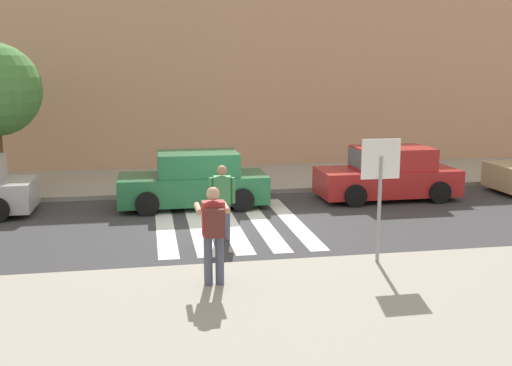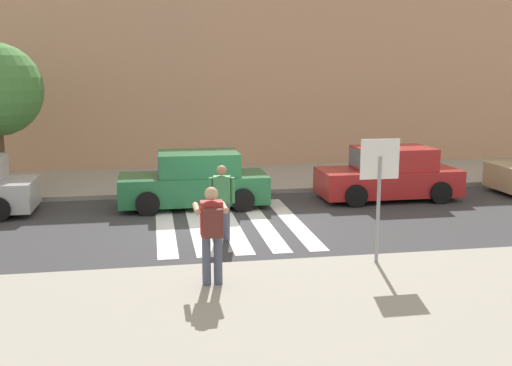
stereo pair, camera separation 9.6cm
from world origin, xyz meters
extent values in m
plane|color=#38383A|center=(0.00, 0.00, 0.00)|extent=(120.00, 120.00, 0.00)
cube|color=#9E998C|center=(0.00, -6.20, 0.07)|extent=(60.00, 6.00, 0.14)
cube|color=#9E998C|center=(0.00, 6.00, 0.07)|extent=(60.00, 4.80, 0.14)
cube|color=tan|center=(0.00, 10.40, 3.57)|extent=(56.00, 4.00, 7.13)
cube|color=silver|center=(-1.60, 0.20, 0.00)|extent=(0.44, 5.20, 0.01)
cube|color=silver|center=(-0.80, 0.20, 0.00)|extent=(0.44, 5.20, 0.01)
cube|color=silver|center=(0.00, 0.20, 0.00)|extent=(0.44, 5.20, 0.01)
cube|color=silver|center=(0.80, 0.20, 0.00)|extent=(0.44, 5.20, 0.01)
cube|color=silver|center=(1.60, 0.20, 0.00)|extent=(0.44, 5.20, 0.01)
cylinder|color=gray|center=(2.36, -3.68, 1.17)|extent=(0.07, 0.07, 2.07)
cube|color=white|center=(2.36, -3.67, 2.16)|extent=(0.76, 0.03, 0.76)
cube|color=red|center=(2.36, -3.65, 2.16)|extent=(0.66, 0.02, 0.66)
cylinder|color=#474C60|center=(-0.99, -4.35, 0.58)|extent=(0.15, 0.15, 0.88)
cylinder|color=#474C60|center=(-0.79, -4.35, 0.58)|extent=(0.15, 0.15, 0.88)
cube|color=#B73333|center=(-0.89, -4.35, 1.32)|extent=(0.38, 0.24, 0.60)
sphere|color=tan|center=(-0.89, -4.35, 1.75)|extent=(0.23, 0.23, 0.23)
cylinder|color=tan|center=(-1.13, -4.13, 1.46)|extent=(0.10, 0.58, 0.10)
cylinder|color=tan|center=(-0.65, -4.12, 1.46)|extent=(0.10, 0.58, 0.10)
cube|color=black|center=(-0.89, -3.95, 1.49)|extent=(0.14, 0.10, 0.10)
cube|color=#5B2823|center=(-0.89, -4.58, 1.30)|extent=(0.32, 0.20, 0.48)
cylinder|color=#474C60|center=(-0.45, -1.22, 0.44)|extent=(0.15, 0.15, 0.88)
cylinder|color=#474C60|center=(-0.26, -1.24, 0.44)|extent=(0.15, 0.15, 0.88)
cube|color=#3D844C|center=(-0.35, -1.23, 1.18)|extent=(0.41, 0.29, 0.60)
sphere|color=#A37556|center=(-0.35, -1.23, 1.61)|extent=(0.23, 0.23, 0.23)
cylinder|color=#3D844C|center=(-0.59, -1.20, 1.16)|extent=(0.10, 0.10, 0.58)
cylinder|color=#3D844C|center=(-0.12, -1.26, 1.16)|extent=(0.10, 0.10, 0.58)
cylinder|color=black|center=(-5.76, 3.15, 0.32)|extent=(0.64, 0.22, 0.64)
cube|color=#236B3D|center=(-0.75, 2.30, 0.53)|extent=(4.10, 1.70, 0.76)
cube|color=#236B3D|center=(-0.60, 2.30, 1.23)|extent=(2.20, 1.56, 0.64)
cube|color=slate|center=(-1.67, 2.30, 1.23)|extent=(0.10, 1.50, 0.54)
cube|color=slate|center=(0.37, 2.30, 1.23)|extent=(0.10, 1.50, 0.51)
cylinder|color=black|center=(-2.02, 1.45, 0.32)|extent=(0.64, 0.22, 0.64)
cylinder|color=black|center=(-2.02, 3.15, 0.32)|extent=(0.64, 0.22, 0.64)
cylinder|color=black|center=(0.53, 1.45, 0.32)|extent=(0.64, 0.22, 0.64)
cylinder|color=black|center=(0.53, 3.15, 0.32)|extent=(0.64, 0.22, 0.64)
cube|color=red|center=(5.00, 2.30, 0.53)|extent=(4.10, 1.70, 0.76)
cube|color=red|center=(5.15, 2.30, 1.23)|extent=(2.20, 1.56, 0.64)
cube|color=slate|center=(4.08, 2.30, 1.23)|extent=(0.10, 1.50, 0.54)
cube|color=slate|center=(6.12, 2.30, 1.23)|extent=(0.10, 1.50, 0.51)
cylinder|color=black|center=(3.73, 1.45, 0.32)|extent=(0.64, 0.22, 0.64)
cylinder|color=black|center=(3.73, 3.15, 0.32)|extent=(0.64, 0.22, 0.64)
cylinder|color=black|center=(6.28, 1.45, 0.32)|extent=(0.64, 0.22, 0.64)
cylinder|color=black|center=(6.28, 3.15, 0.32)|extent=(0.64, 0.22, 0.64)
cylinder|color=black|center=(9.35, 3.15, 0.32)|extent=(0.64, 0.22, 0.64)
cylinder|color=brown|center=(-6.36, 4.74, 1.26)|extent=(0.24, 0.24, 2.25)
camera|label=1|loc=(-1.95, -14.19, 3.83)|focal=42.00mm
camera|label=2|loc=(-1.85, -14.21, 3.83)|focal=42.00mm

